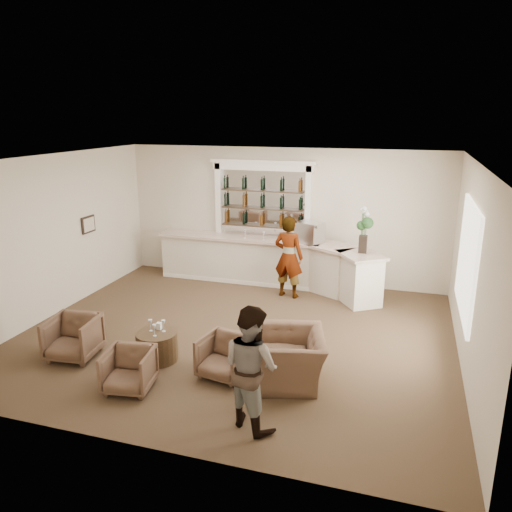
{
  "coord_description": "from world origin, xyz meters",
  "views": [
    {
      "loc": [
        2.95,
        -8.25,
        4.07
      ],
      "look_at": [
        0.12,
        0.9,
        1.33
      ],
      "focal_mm": 35.0,
      "sensor_mm": 36.0,
      "label": 1
    }
  ],
  "objects_px": {
    "armchair_left": "(73,337)",
    "flower_vase": "(364,227)",
    "sommelier": "(289,257)",
    "armchair_far": "(290,358)",
    "bar_counter": "(270,262)",
    "armchair_right": "(224,356)",
    "guest": "(251,367)",
    "armchair_center": "(129,370)",
    "cocktail_table": "(157,346)",
    "espresso_machine": "(310,232)"
  },
  "relations": [
    {
      "from": "armchair_far",
      "to": "espresso_machine",
      "type": "relative_size",
      "value": 2.15
    },
    {
      "from": "espresso_machine",
      "to": "flower_vase",
      "type": "distance_m",
      "value": 1.43
    },
    {
      "from": "armchair_far",
      "to": "armchair_left",
      "type": "bearing_deg",
      "value": -100.14
    },
    {
      "from": "armchair_left",
      "to": "flower_vase",
      "type": "xyz_separation_m",
      "value": [
        4.44,
        4.18,
        1.34
      ]
    },
    {
      "from": "cocktail_table",
      "to": "bar_counter",
      "type": "bearing_deg",
      "value": 79.57
    },
    {
      "from": "espresso_machine",
      "to": "armchair_far",
      "type": "bearing_deg",
      "value": -57.33
    },
    {
      "from": "bar_counter",
      "to": "cocktail_table",
      "type": "relative_size",
      "value": 8.11
    },
    {
      "from": "armchair_left",
      "to": "sommelier",
      "type": "bearing_deg",
      "value": 48.04
    },
    {
      "from": "cocktail_table",
      "to": "espresso_machine",
      "type": "distance_m",
      "value": 4.84
    },
    {
      "from": "armchair_center",
      "to": "flower_vase",
      "type": "relative_size",
      "value": 0.71
    },
    {
      "from": "sommelier",
      "to": "armchair_center",
      "type": "distance_m",
      "value": 4.9
    },
    {
      "from": "guest",
      "to": "armchair_left",
      "type": "height_order",
      "value": "guest"
    },
    {
      "from": "guest",
      "to": "armchair_center",
      "type": "relative_size",
      "value": 2.39
    },
    {
      "from": "sommelier",
      "to": "armchair_far",
      "type": "distance_m",
      "value": 3.83
    },
    {
      "from": "sommelier",
      "to": "espresso_machine",
      "type": "distance_m",
      "value": 0.89
    },
    {
      "from": "armchair_far",
      "to": "guest",
      "type": "bearing_deg",
      "value": -25.77
    },
    {
      "from": "armchair_right",
      "to": "sommelier",
      "type": "bearing_deg",
      "value": 98.1
    },
    {
      "from": "armchair_center",
      "to": "armchair_right",
      "type": "height_order",
      "value": "armchair_right"
    },
    {
      "from": "armchair_right",
      "to": "armchair_far",
      "type": "relative_size",
      "value": 0.62
    },
    {
      "from": "guest",
      "to": "armchair_right",
      "type": "relative_size",
      "value": 2.31
    },
    {
      "from": "armchair_far",
      "to": "bar_counter",
      "type": "bearing_deg",
      "value": -176.04
    },
    {
      "from": "armchair_left",
      "to": "espresso_machine",
      "type": "bearing_deg",
      "value": 49.23
    },
    {
      "from": "cocktail_table",
      "to": "armchair_center",
      "type": "relative_size",
      "value": 0.98
    },
    {
      "from": "flower_vase",
      "to": "cocktail_table",
      "type": "bearing_deg",
      "value": -128.32
    },
    {
      "from": "armchair_center",
      "to": "armchair_far",
      "type": "xyz_separation_m",
      "value": [
        2.28,
        0.99,
        0.06
      ]
    },
    {
      "from": "cocktail_table",
      "to": "sommelier",
      "type": "bearing_deg",
      "value": 69.13
    },
    {
      "from": "cocktail_table",
      "to": "armchair_right",
      "type": "height_order",
      "value": "armchair_right"
    },
    {
      "from": "armchair_right",
      "to": "guest",
      "type": "bearing_deg",
      "value": -44.27
    },
    {
      "from": "sommelier",
      "to": "armchair_center",
      "type": "xyz_separation_m",
      "value": [
        -1.35,
        -4.67,
        -0.62
      ]
    },
    {
      "from": "bar_counter",
      "to": "armchair_left",
      "type": "relative_size",
      "value": 7.02
    },
    {
      "from": "espresso_machine",
      "to": "armchair_left",
      "type": "bearing_deg",
      "value": -98.78
    },
    {
      "from": "armchair_left",
      "to": "flower_vase",
      "type": "bearing_deg",
      "value": 36.25
    },
    {
      "from": "sommelier",
      "to": "espresso_machine",
      "type": "height_order",
      "value": "sommelier"
    },
    {
      "from": "cocktail_table",
      "to": "armchair_center",
      "type": "bearing_deg",
      "value": -86.89
    },
    {
      "from": "bar_counter",
      "to": "armchair_center",
      "type": "xyz_separation_m",
      "value": [
        -0.74,
        -5.32,
        -0.25
      ]
    },
    {
      "from": "cocktail_table",
      "to": "armchair_right",
      "type": "distance_m",
      "value": 1.31
    },
    {
      "from": "armchair_left",
      "to": "espresso_machine",
      "type": "relative_size",
      "value": 1.46
    },
    {
      "from": "guest",
      "to": "armchair_center",
      "type": "xyz_separation_m",
      "value": [
        -2.04,
        0.29,
        -0.53
      ]
    },
    {
      "from": "espresso_machine",
      "to": "flower_vase",
      "type": "height_order",
      "value": "flower_vase"
    },
    {
      "from": "bar_counter",
      "to": "armchair_right",
      "type": "relative_size",
      "value": 7.69
    },
    {
      "from": "bar_counter",
      "to": "armchair_right",
      "type": "xyz_separation_m",
      "value": [
        0.5,
        -4.51,
        -0.24
      ]
    },
    {
      "from": "armchair_center",
      "to": "armchair_right",
      "type": "bearing_deg",
      "value": 24.17
    },
    {
      "from": "guest",
      "to": "espresso_machine",
      "type": "xyz_separation_m",
      "value": [
        -0.36,
        5.65,
        0.53
      ]
    },
    {
      "from": "sommelier",
      "to": "guest",
      "type": "bearing_deg",
      "value": 108.24
    },
    {
      "from": "flower_vase",
      "to": "sommelier",
      "type": "bearing_deg",
      "value": -174.85
    },
    {
      "from": "armchair_center",
      "to": "flower_vase",
      "type": "height_order",
      "value": "flower_vase"
    },
    {
      "from": "flower_vase",
      "to": "armchair_right",
      "type": "bearing_deg",
      "value": -113.41
    },
    {
      "from": "armchair_right",
      "to": "espresso_machine",
      "type": "relative_size",
      "value": 1.33
    },
    {
      "from": "armchair_right",
      "to": "espresso_machine",
      "type": "height_order",
      "value": "espresso_machine"
    },
    {
      "from": "cocktail_table",
      "to": "flower_vase",
      "type": "distance_m",
      "value": 5.1
    }
  ]
}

